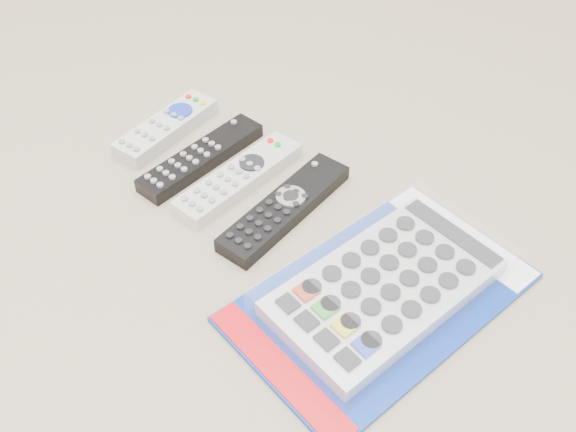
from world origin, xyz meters
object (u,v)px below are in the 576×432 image
Objects in this scene: remote_slim_black at (201,157)px; remote_silver_dvd at (239,178)px; remote_large_black at (285,207)px; jumbo_remote_packaged at (385,285)px; remote_small_grey at (166,127)px.

remote_slim_black and remote_silver_dvd have the same top height.
remote_silver_dvd is 0.95× the size of remote_large_black.
remote_silver_dvd is 0.55× the size of jumbo_remote_packaged.
jumbo_remote_packaged is at bearing -6.35° from remote_silver_dvd.
remote_silver_dvd is (0.07, 0.00, 0.00)m from remote_slim_black.
remote_large_black is (0.15, -0.01, 0.00)m from remote_slim_black.
remote_slim_black is 0.33m from jumbo_remote_packaged.
remote_large_black is at bearing 179.43° from jumbo_remote_packaged.
remote_large_black is 0.17m from jumbo_remote_packaged.
jumbo_remote_packaged is (0.33, -0.04, 0.01)m from remote_slim_black.
remote_small_grey is 0.24m from remote_large_black.
remote_slim_black is 0.15m from remote_large_black.
remote_slim_black is 0.07m from remote_silver_dvd.
remote_small_grey is 0.86× the size of remote_silver_dvd.
remote_small_grey reaches higher than remote_silver_dvd.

